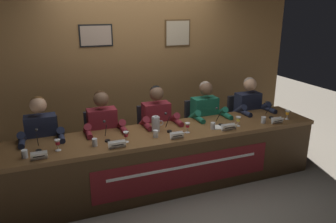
# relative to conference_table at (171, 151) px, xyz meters

# --- Properties ---
(ground_plane) EXTENTS (12.00, 12.00, 0.00)m
(ground_plane) POSITION_rel_conference_table_xyz_m (-0.00, 0.11, -0.51)
(ground_plane) COLOR gray
(wall_back_panelled) EXTENTS (5.13, 0.14, 2.60)m
(wall_back_panelled) POSITION_rel_conference_table_xyz_m (-0.00, 1.35, 0.79)
(wall_back_panelled) COLOR brown
(wall_back_panelled) RESTS_ON ground_plane
(conference_table) EXTENTS (3.93, 0.74, 0.74)m
(conference_table) POSITION_rel_conference_table_xyz_m (0.00, 0.00, 0.00)
(conference_table) COLOR brown
(conference_table) RESTS_ON ground_plane
(chair_far_left) EXTENTS (0.44, 0.44, 0.89)m
(chair_far_left) POSITION_rel_conference_table_xyz_m (-1.46, 0.66, -0.08)
(chair_far_left) COLOR black
(chair_far_left) RESTS_ON ground_plane
(panelist_far_left) EXTENTS (0.51, 0.48, 1.22)m
(panelist_far_left) POSITION_rel_conference_table_xyz_m (-1.46, 0.46, 0.19)
(panelist_far_left) COLOR black
(panelist_far_left) RESTS_ON ground_plane
(nameplate_far_left) EXTENTS (0.16, 0.06, 0.08)m
(nameplate_far_left) POSITION_rel_conference_table_xyz_m (-1.49, -0.16, 0.27)
(nameplate_far_left) COLOR white
(nameplate_far_left) RESTS_ON conference_table
(juice_glass_far_left) EXTENTS (0.06, 0.06, 0.12)m
(juice_glass_far_left) POSITION_rel_conference_table_xyz_m (-1.30, -0.00, 0.31)
(juice_glass_far_left) COLOR white
(juice_glass_far_left) RESTS_ON conference_table
(water_cup_far_left) EXTENTS (0.06, 0.06, 0.08)m
(water_cup_far_left) POSITION_rel_conference_table_xyz_m (-1.63, -0.06, 0.27)
(water_cup_far_left) COLOR silver
(water_cup_far_left) RESTS_ON conference_table
(microphone_far_left) EXTENTS (0.06, 0.17, 0.22)m
(microphone_far_left) POSITION_rel_conference_table_xyz_m (-1.50, 0.09, 0.30)
(microphone_far_left) COLOR black
(microphone_far_left) RESTS_ON conference_table
(chair_left) EXTENTS (0.44, 0.44, 0.89)m
(chair_left) POSITION_rel_conference_table_xyz_m (-0.73, 0.66, -0.08)
(chair_left) COLOR black
(chair_left) RESTS_ON ground_plane
(panelist_left) EXTENTS (0.51, 0.48, 1.22)m
(panelist_left) POSITION_rel_conference_table_xyz_m (-0.73, 0.46, 0.19)
(panelist_left) COLOR black
(panelist_left) RESTS_ON ground_plane
(nameplate_left) EXTENTS (0.19, 0.06, 0.08)m
(nameplate_left) POSITION_rel_conference_table_xyz_m (-0.70, -0.16, 0.27)
(nameplate_left) COLOR white
(nameplate_left) RESTS_ON conference_table
(juice_glass_left) EXTENTS (0.06, 0.06, 0.12)m
(juice_glass_left) POSITION_rel_conference_table_xyz_m (-0.57, -0.04, 0.31)
(juice_glass_left) COLOR white
(juice_glass_left) RESTS_ON conference_table
(water_cup_left) EXTENTS (0.06, 0.06, 0.08)m
(water_cup_left) POSITION_rel_conference_table_xyz_m (-0.92, -0.02, 0.27)
(water_cup_left) COLOR silver
(water_cup_left) RESTS_ON conference_table
(microphone_left) EXTENTS (0.06, 0.17, 0.22)m
(microphone_left) POSITION_rel_conference_table_xyz_m (-0.76, 0.09, 0.30)
(microphone_left) COLOR black
(microphone_left) RESTS_ON conference_table
(chair_center) EXTENTS (0.44, 0.44, 0.89)m
(chair_center) POSITION_rel_conference_table_xyz_m (-0.00, 0.66, -0.08)
(chair_center) COLOR black
(chair_center) RESTS_ON ground_plane
(panelist_center) EXTENTS (0.51, 0.48, 1.22)m
(panelist_center) POSITION_rel_conference_table_xyz_m (-0.00, 0.46, 0.19)
(panelist_center) COLOR black
(panelist_center) RESTS_ON ground_plane
(nameplate_center) EXTENTS (0.16, 0.06, 0.08)m
(nameplate_center) POSITION_rel_conference_table_xyz_m (0.00, -0.16, 0.27)
(nameplate_center) COLOR white
(nameplate_center) RESTS_ON conference_table
(juice_glass_center) EXTENTS (0.06, 0.06, 0.12)m
(juice_glass_center) POSITION_rel_conference_table_xyz_m (0.20, -0.03, 0.31)
(juice_glass_center) COLOR white
(juice_glass_center) RESTS_ON conference_table
(water_cup_center) EXTENTS (0.06, 0.06, 0.08)m
(water_cup_center) POSITION_rel_conference_table_xyz_m (-0.21, -0.03, 0.27)
(water_cup_center) COLOR silver
(water_cup_center) RESTS_ON conference_table
(microphone_center) EXTENTS (0.06, 0.17, 0.22)m
(microphone_center) POSITION_rel_conference_table_xyz_m (-0.00, 0.11, 0.30)
(microphone_center) COLOR black
(microphone_center) RESTS_ON conference_table
(chair_right) EXTENTS (0.44, 0.44, 0.89)m
(chair_right) POSITION_rel_conference_table_xyz_m (0.72, 0.66, -0.08)
(chair_right) COLOR black
(chair_right) RESTS_ON ground_plane
(panelist_right) EXTENTS (0.51, 0.48, 1.22)m
(panelist_right) POSITION_rel_conference_table_xyz_m (0.72, 0.46, 0.19)
(panelist_right) COLOR black
(panelist_right) RESTS_ON ground_plane
(nameplate_right) EXTENTS (0.20, 0.06, 0.08)m
(nameplate_right) POSITION_rel_conference_table_xyz_m (0.71, -0.14, 0.27)
(nameplate_right) COLOR white
(nameplate_right) RESTS_ON conference_table
(juice_glass_right) EXTENTS (0.06, 0.06, 0.12)m
(juice_glass_right) POSITION_rel_conference_table_xyz_m (0.89, -0.06, 0.31)
(juice_glass_right) COLOR white
(juice_glass_right) RESTS_ON conference_table
(water_cup_right) EXTENTS (0.06, 0.06, 0.08)m
(water_cup_right) POSITION_rel_conference_table_xyz_m (0.54, -0.03, 0.27)
(water_cup_right) COLOR silver
(water_cup_right) RESTS_ON conference_table
(microphone_right) EXTENTS (0.06, 0.17, 0.22)m
(microphone_right) POSITION_rel_conference_table_xyz_m (0.70, 0.08, 0.30)
(microphone_right) COLOR black
(microphone_right) RESTS_ON conference_table
(chair_far_right) EXTENTS (0.44, 0.44, 0.89)m
(chair_far_right) POSITION_rel_conference_table_xyz_m (1.45, 0.66, -0.08)
(chair_far_right) COLOR black
(chair_far_right) RESTS_ON ground_plane
(panelist_far_right) EXTENTS (0.51, 0.48, 1.22)m
(panelist_far_right) POSITION_rel_conference_table_xyz_m (1.45, 0.46, 0.19)
(panelist_far_right) COLOR black
(panelist_far_right) RESTS_ON ground_plane
(nameplate_far_right) EXTENTS (0.16, 0.06, 0.08)m
(nameplate_far_right) POSITION_rel_conference_table_xyz_m (1.43, -0.16, 0.27)
(nameplate_far_right) COLOR white
(nameplate_far_right) RESTS_ON conference_table
(juice_glass_far_right) EXTENTS (0.06, 0.06, 0.12)m
(juice_glass_far_right) POSITION_rel_conference_table_xyz_m (1.67, -0.07, 0.31)
(juice_glass_far_right) COLOR white
(juice_glass_far_right) RESTS_ON conference_table
(water_cup_far_right) EXTENTS (0.06, 0.06, 0.08)m
(water_cup_far_right) POSITION_rel_conference_table_xyz_m (1.27, -0.08, 0.27)
(water_cup_far_right) COLOR silver
(water_cup_far_right) RESTS_ON conference_table
(microphone_far_right) EXTENTS (0.06, 0.17, 0.22)m
(microphone_far_right) POSITION_rel_conference_table_xyz_m (1.49, 0.08, 0.30)
(microphone_far_right) COLOR black
(microphone_far_right) RESTS_ON conference_table
(water_pitcher_central) EXTENTS (0.15, 0.10, 0.21)m
(water_pitcher_central) POSITION_rel_conference_table_xyz_m (-0.15, 0.15, 0.32)
(water_pitcher_central) COLOR silver
(water_pitcher_central) RESTS_ON conference_table
(document_stack_right) EXTENTS (0.24, 0.20, 0.01)m
(document_stack_right) POSITION_rel_conference_table_xyz_m (0.67, -0.03, 0.23)
(document_stack_right) COLOR white
(document_stack_right) RESTS_ON conference_table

